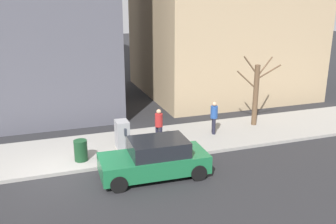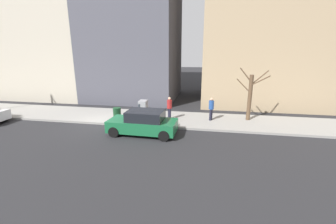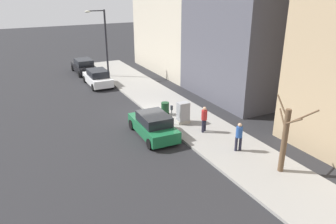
{
  "view_description": "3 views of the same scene",
  "coord_description": "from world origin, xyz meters",
  "px_view_note": "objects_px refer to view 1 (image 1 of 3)",
  "views": [
    {
      "loc": [
        -14.1,
        0.39,
        6.76
      ],
      "look_at": [
        1.5,
        -5.03,
        1.71
      ],
      "focal_mm": 40.0,
      "sensor_mm": 36.0,
      "label": 1
    },
    {
      "loc": [
        -13.98,
        -7.39,
        5.04
      ],
      "look_at": [
        -0.08,
        -4.88,
        1.19
      ],
      "focal_mm": 24.0,
      "sensor_mm": 36.0,
      "label": 2
    },
    {
      "loc": [
        -8.87,
        -20.43,
        8.81
      ],
      "look_at": [
        -0.2,
        -3.52,
        1.43
      ],
      "focal_mm": 35.0,
      "sensor_mm": 36.0,
      "label": 3
    }
  ],
  "objects_px": {
    "parked_car_green": "(155,159)",
    "pedestrian_midblock": "(159,124)",
    "bare_tree": "(256,92)",
    "trash_bin": "(81,150)",
    "parking_meter": "(126,140)",
    "utility_box": "(122,137)",
    "pedestrian_near_meter": "(214,116)"
  },
  "relations": [
    {
      "from": "parked_car_green",
      "to": "trash_bin",
      "type": "bearing_deg",
      "value": 52.45
    },
    {
      "from": "pedestrian_near_meter",
      "to": "pedestrian_midblock",
      "type": "height_order",
      "value": "same"
    },
    {
      "from": "parked_car_green",
      "to": "pedestrian_midblock",
      "type": "xyz_separation_m",
      "value": [
        2.99,
        -1.12,
        0.35
      ]
    },
    {
      "from": "utility_box",
      "to": "bare_tree",
      "type": "distance_m",
      "value": 7.76
    },
    {
      "from": "bare_tree",
      "to": "pedestrian_midblock",
      "type": "xyz_separation_m",
      "value": [
        -0.86,
        5.71,
        -0.86
      ]
    },
    {
      "from": "pedestrian_midblock",
      "to": "pedestrian_near_meter",
      "type": "bearing_deg",
      "value": 68.05
    },
    {
      "from": "utility_box",
      "to": "pedestrian_near_meter",
      "type": "relative_size",
      "value": 0.86
    },
    {
      "from": "parked_car_green",
      "to": "pedestrian_near_meter",
      "type": "bearing_deg",
      "value": -49.71
    },
    {
      "from": "trash_bin",
      "to": "pedestrian_near_meter",
      "type": "bearing_deg",
      "value": -80.2
    },
    {
      "from": "bare_tree",
      "to": "pedestrian_midblock",
      "type": "distance_m",
      "value": 5.84
    },
    {
      "from": "parking_meter",
      "to": "pedestrian_midblock",
      "type": "height_order",
      "value": "pedestrian_midblock"
    },
    {
      "from": "pedestrian_midblock",
      "to": "parking_meter",
      "type": "bearing_deg",
      "value": -83.41
    },
    {
      "from": "trash_bin",
      "to": "pedestrian_near_meter",
      "type": "relative_size",
      "value": 0.54
    },
    {
      "from": "utility_box",
      "to": "bare_tree",
      "type": "xyz_separation_m",
      "value": [
        1.31,
        -7.57,
        1.1
      ]
    },
    {
      "from": "parking_meter",
      "to": "utility_box",
      "type": "distance_m",
      "value": 0.86
    },
    {
      "from": "utility_box",
      "to": "trash_bin",
      "type": "bearing_deg",
      "value": 102.0
    },
    {
      "from": "parking_meter",
      "to": "trash_bin",
      "type": "bearing_deg",
      "value": 76.31
    },
    {
      "from": "utility_box",
      "to": "pedestrian_near_meter",
      "type": "height_order",
      "value": "pedestrian_near_meter"
    },
    {
      "from": "parked_car_green",
      "to": "bare_tree",
      "type": "height_order",
      "value": "bare_tree"
    },
    {
      "from": "parking_meter",
      "to": "pedestrian_near_meter",
      "type": "distance_m",
      "value": 5.17
    },
    {
      "from": "utility_box",
      "to": "pedestrian_midblock",
      "type": "height_order",
      "value": "pedestrian_midblock"
    },
    {
      "from": "parking_meter",
      "to": "bare_tree",
      "type": "height_order",
      "value": "bare_tree"
    },
    {
      "from": "parking_meter",
      "to": "pedestrian_midblock",
      "type": "distance_m",
      "value": 2.3
    },
    {
      "from": "bare_tree",
      "to": "parked_car_green",
      "type": "bearing_deg",
      "value": 119.38
    },
    {
      "from": "parked_car_green",
      "to": "pedestrian_near_meter",
      "type": "distance_m",
      "value": 5.31
    },
    {
      "from": "parking_meter",
      "to": "bare_tree",
      "type": "bearing_deg",
      "value": -74.14
    },
    {
      "from": "parking_meter",
      "to": "trash_bin",
      "type": "xyz_separation_m",
      "value": [
        0.45,
        1.85,
        -0.38
      ]
    },
    {
      "from": "parking_meter",
      "to": "utility_box",
      "type": "bearing_deg",
      "value": -2.34
    },
    {
      "from": "parked_car_green",
      "to": "pedestrian_midblock",
      "type": "relative_size",
      "value": 2.56
    },
    {
      "from": "parking_meter",
      "to": "trash_bin",
      "type": "height_order",
      "value": "parking_meter"
    },
    {
      "from": "parking_meter",
      "to": "parked_car_green",
      "type": "bearing_deg",
      "value": -155.44
    },
    {
      "from": "parked_car_green",
      "to": "pedestrian_midblock",
      "type": "height_order",
      "value": "pedestrian_midblock"
    }
  ]
}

